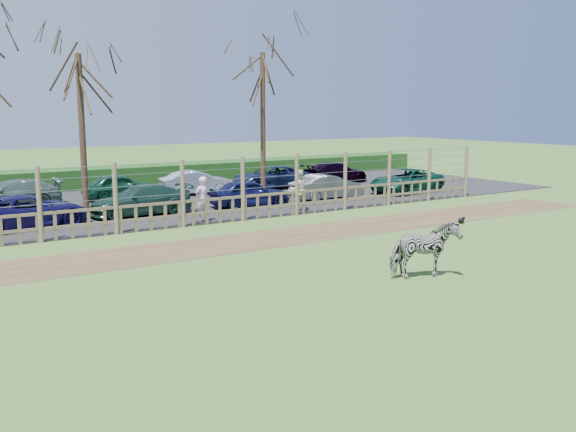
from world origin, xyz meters
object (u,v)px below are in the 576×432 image
zebra (424,250)px  car_12 (271,177)px  car_3 (140,200)px  visitor_a (202,199)px  car_11 (197,183)px  crow (461,220)px  car_5 (327,187)px  car_10 (121,186)px  car_2 (28,211)px  car_9 (12,194)px  car_6 (406,181)px  car_4 (250,193)px  tree_right (263,89)px  visitor_b (298,190)px  tree_mid (80,95)px  car_13 (335,173)px

zebra → car_12: 18.99m
car_3 → car_12: size_ratio=0.96×
zebra → visitor_a: bearing=21.4°
car_3 → zebra: bearing=12.6°
zebra → car_11: zebra is taller
crow → car_12: car_12 is taller
car_5 → car_10: (-8.10, 5.56, 0.00)m
car_2 → car_9: bearing=-11.4°
car_6 → car_10: bearing=-121.1°
car_4 → visitor_a: bearing=132.0°
tree_right → car_5: bearing=-64.6°
car_10 → car_5: bearing=-122.4°
visitor_a → car_11: size_ratio=0.47×
car_9 → car_10: size_ratio=1.17×
car_3 → car_12: bearing=118.3°
car_2 → car_6: (18.38, -0.18, 0.00)m
visitor_b → car_6: (7.95, 1.85, -0.26)m
visitor_b → car_4: visitor_b is taller
zebra → visitor_a: size_ratio=1.02×
tree_right → car_11: (-2.82, 1.79, -4.60)m
crow → tree_mid: bearing=136.6°
tree_right → car_11: 5.69m
car_2 → car_12: same height
car_11 → zebra: bearing=-179.1°
car_3 → car_4: (4.81, -0.48, 0.00)m
car_3 → car_11: (4.59, 4.47, 0.00)m
car_6 → car_3: bearing=-100.5°
car_4 → car_6: same height
car_4 → car_11: (-0.22, 4.96, 0.00)m
crow → car_12: bearing=92.5°
car_2 → car_11: same height
visitor_a → car_13: (12.02, 7.44, -0.26)m
car_4 → car_9: bearing=65.5°
tree_right → car_2: 13.07m
car_13 → car_12: bearing=86.4°
visitor_a → tree_right: bearing=-152.7°
tree_right → zebra: (-4.77, -16.00, -4.49)m
car_11 → car_12: (4.41, 0.11, 0.00)m
car_4 → car_12: size_ratio=0.82×
tree_mid → car_2: bearing=-136.4°
crow → car_5: 7.83m
crow → tree_right: bearing=101.0°
visitor_a → car_3: 3.15m
car_13 → tree_mid: bearing=94.9°
car_6 → tree_right: bearing=-124.8°
car_3 → car_11: same height
car_11 → car_12: size_ratio=0.84×
car_11 → car_5: bearing=-132.0°
crow → car_11: 13.77m
visitor_a → car_13: size_ratio=0.42×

